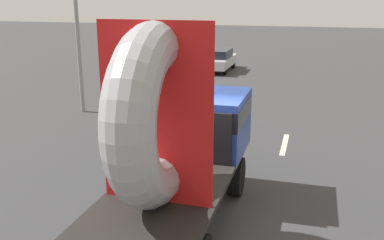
% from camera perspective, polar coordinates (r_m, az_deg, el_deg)
% --- Properties ---
extents(ground_plane, '(120.00, 120.00, 0.00)m').
position_cam_1_polar(ground_plane, '(9.30, -0.82, -12.58)').
color(ground_plane, '#38383A').
extents(flatbed_truck, '(2.02, 5.49, 4.12)m').
position_cam_1_polar(flatbed_truck, '(8.33, -1.53, -1.63)').
color(flatbed_truck, black).
rests_on(flatbed_truck, ground_plane).
extents(distant_sedan, '(1.73, 4.04, 1.32)m').
position_cam_1_polar(distant_sedan, '(26.78, 3.34, 8.01)').
color(distant_sedan, black).
rests_on(distant_sedan, ground_plane).
extents(traffic_light, '(0.42, 0.36, 6.02)m').
position_cam_1_polar(traffic_light, '(17.27, -15.05, 13.72)').
color(traffic_light, gray).
rests_on(traffic_light, ground_plane).
extents(lane_dash_left_far, '(0.16, 2.28, 0.01)m').
position_cam_1_polar(lane_dash_left_far, '(15.11, -0.47, -1.07)').
color(lane_dash_left_far, beige).
rests_on(lane_dash_left_far, ground_plane).
extents(lane_dash_right_far, '(0.16, 2.04, 0.01)m').
position_cam_1_polar(lane_dash_right_far, '(13.79, 12.11, -3.15)').
color(lane_dash_right_far, beige).
rests_on(lane_dash_right_far, ground_plane).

